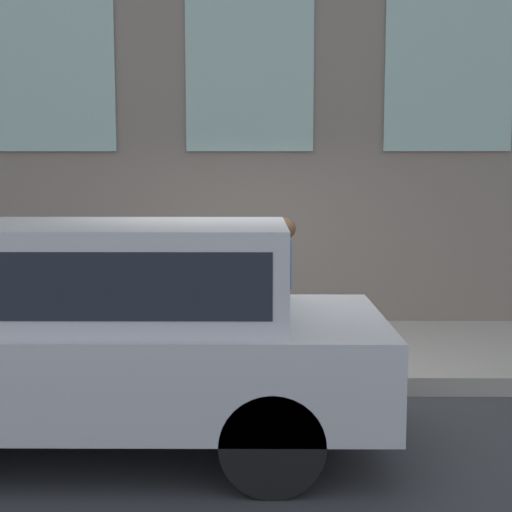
# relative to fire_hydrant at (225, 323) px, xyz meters

# --- Properties ---
(ground_plane) EXTENTS (80.00, 80.00, 0.00)m
(ground_plane) POSITION_rel_fire_hydrant_xyz_m (-0.40, -0.21, -0.60)
(ground_plane) COLOR #38383A
(sidewalk) EXTENTS (2.57, 60.00, 0.18)m
(sidewalk) POSITION_rel_fire_hydrant_xyz_m (0.89, -0.21, -0.51)
(sidewalk) COLOR #A8A093
(sidewalk) RESTS_ON ground_plane
(fire_hydrant) EXTENTS (0.27, 0.40, 0.83)m
(fire_hydrant) POSITION_rel_fire_hydrant_xyz_m (0.00, 0.00, 0.00)
(fire_hydrant) COLOR gold
(fire_hydrant) RESTS_ON sidewalk
(person) EXTENTS (0.34, 0.23, 1.41)m
(person) POSITION_rel_fire_hydrant_xyz_m (0.56, -0.59, 0.42)
(person) COLOR #726651
(person) RESTS_ON sidewalk
(parked_truck_silver_near) EXTENTS (1.83, 4.34, 1.67)m
(parked_truck_silver_near) POSITION_rel_fire_hydrant_xyz_m (-1.59, 0.88, 0.35)
(parked_truck_silver_near) COLOR black
(parked_truck_silver_near) RESTS_ON ground_plane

